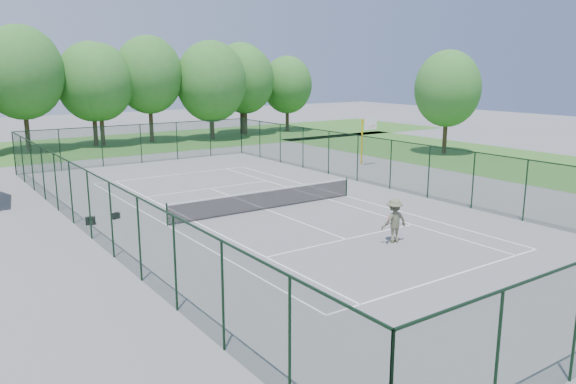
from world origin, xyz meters
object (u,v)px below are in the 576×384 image
(tennis_net, at_px, (266,199))
(basketball_goal, at_px, (367,131))
(tennis_player, at_px, (394,221))
(sports_bag_a, at_px, (91,221))

(tennis_net, distance_m, basketball_goal, 15.61)
(tennis_net, height_order, tennis_player, tennis_player)
(tennis_net, bearing_deg, sports_bag_a, 164.51)
(sports_bag_a, distance_m, tennis_player, 14.13)
(tennis_net, bearing_deg, basketball_goal, 27.97)
(basketball_goal, distance_m, sports_bag_a, 22.73)
(tennis_player, bearing_deg, basketball_goal, 50.91)
(basketball_goal, bearing_deg, tennis_net, -152.03)
(basketball_goal, distance_m, tennis_player, 19.52)
(tennis_net, xyz_separation_m, tennis_player, (1.40, -7.84, 0.36))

